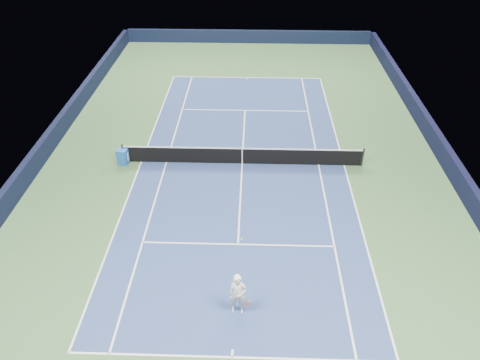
{
  "coord_description": "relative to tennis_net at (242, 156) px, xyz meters",
  "views": [
    {
      "loc": [
        0.56,
        -21.23,
        13.69
      ],
      "look_at": [
        -0.02,
        -3.0,
        1.0
      ],
      "focal_mm": 35.0,
      "sensor_mm": 36.0,
      "label": 1
    }
  ],
  "objects": [
    {
      "name": "ground",
      "position": [
        0.0,
        0.0,
        -0.5
      ],
      "size": [
        40.0,
        40.0,
        0.0
      ],
      "primitive_type": "plane",
      "color": "#375B31",
      "rests_on": "ground"
    },
    {
      "name": "wall_far",
      "position": [
        0.0,
        19.82,
        0.05
      ],
      "size": [
        22.0,
        0.35,
        1.1
      ],
      "primitive_type": "cube",
      "color": "black",
      "rests_on": "ground"
    },
    {
      "name": "wall_right",
      "position": [
        10.82,
        0.0,
        0.05
      ],
      "size": [
        0.35,
        40.0,
        1.1
      ],
      "primitive_type": "cube",
      "color": "black",
      "rests_on": "ground"
    },
    {
      "name": "wall_left",
      "position": [
        -10.82,
        0.0,
        0.05
      ],
      "size": [
        0.35,
        40.0,
        1.1
      ],
      "primitive_type": "cube",
      "color": "black",
      "rests_on": "ground"
    },
    {
      "name": "court_surface",
      "position": [
        0.0,
        0.0,
        -0.5
      ],
      "size": [
        10.97,
        23.77,
        0.01
      ],
      "primitive_type": "cube",
      "color": "navy",
      "rests_on": "ground"
    },
    {
      "name": "baseline_far",
      "position": [
        0.0,
        11.88,
        -0.5
      ],
      "size": [
        10.97,
        0.08,
        0.0
      ],
      "primitive_type": "cube",
      "color": "white",
      "rests_on": "ground"
    },
    {
      "name": "baseline_near",
      "position": [
        0.0,
        -11.88,
        -0.5
      ],
      "size": [
        10.97,
        0.08,
        0.0
      ],
      "primitive_type": "cube",
      "color": "white",
      "rests_on": "ground"
    },
    {
      "name": "sideline_doubles_right",
      "position": [
        5.49,
        0.0,
        -0.5
      ],
      "size": [
        0.08,
        23.77,
        0.0
      ],
      "primitive_type": "cube",
      "color": "white",
      "rests_on": "ground"
    },
    {
      "name": "sideline_doubles_left",
      "position": [
        -5.49,
        0.0,
        -0.5
      ],
      "size": [
        0.08,
        23.77,
        0.0
      ],
      "primitive_type": "cube",
      "color": "white",
      "rests_on": "ground"
    },
    {
      "name": "sideline_singles_right",
      "position": [
        4.12,
        0.0,
        -0.5
      ],
      "size": [
        0.08,
        23.77,
        0.0
      ],
      "primitive_type": "cube",
      "color": "white",
      "rests_on": "ground"
    },
    {
      "name": "sideline_singles_left",
      "position": [
        -4.12,
        0.0,
        -0.5
      ],
      "size": [
        0.08,
        23.77,
        0.0
      ],
      "primitive_type": "cube",
      "color": "white",
      "rests_on": "ground"
    },
    {
      "name": "service_line_far",
      "position": [
        0.0,
        6.4,
        -0.5
      ],
      "size": [
        8.23,
        0.08,
        0.0
      ],
      "primitive_type": "cube",
      "color": "white",
      "rests_on": "ground"
    },
    {
      "name": "service_line_near",
      "position": [
        0.0,
        -6.4,
        -0.5
      ],
      "size": [
        8.23,
        0.08,
        0.0
      ],
      "primitive_type": "cube",
      "color": "white",
      "rests_on": "ground"
    },
    {
      "name": "center_service_line",
      "position": [
        0.0,
        0.0,
        -0.5
      ],
      "size": [
        0.08,
        12.8,
        0.0
      ],
      "primitive_type": "cube",
      "color": "white",
      "rests_on": "ground"
    },
    {
      "name": "center_mark_far",
      "position": [
        0.0,
        11.73,
        -0.5
      ],
      "size": [
        0.08,
        0.3,
        0.0
      ],
      "primitive_type": "cube",
      "color": "white",
      "rests_on": "ground"
    },
    {
      "name": "center_mark_near",
      "position": [
        0.0,
        -11.73,
        -0.5
      ],
      "size": [
        0.08,
        0.3,
        0.0
      ],
      "primitive_type": "cube",
      "color": "white",
      "rests_on": "ground"
    },
    {
      "name": "tennis_net",
      "position": [
        0.0,
        0.0,
        0.0
      ],
      "size": [
        12.9,
        0.1,
        1.07
      ],
      "color": "black",
      "rests_on": "ground"
    },
    {
      "name": "sponsor_cube",
      "position": [
        -6.4,
        -0.19,
        -0.07
      ],
      "size": [
        0.62,
        0.56,
        0.87
      ],
      "color": "blue",
      "rests_on": "ground"
    },
    {
      "name": "tennis_player",
      "position": [
        0.13,
        -9.94,
        0.38
      ],
      "size": [
        0.8,
        1.26,
        2.63
      ],
      "color": "white",
      "rests_on": "ground"
    }
  ]
}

